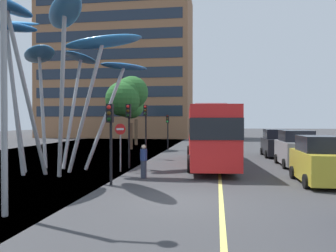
{
  "coord_description": "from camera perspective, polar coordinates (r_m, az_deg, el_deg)",
  "views": [
    {
      "loc": [
        1.23,
        -11.42,
        2.77
      ],
      "look_at": [
        -1.61,
        7.8,
        2.5
      ],
      "focal_mm": 35.28,
      "sensor_mm": 36.0,
      "label": 1
    }
  ],
  "objects": [
    {
      "name": "ground",
      "position": [
        11.93,
        -1.29,
        -12.88
      ],
      "size": [
        120.0,
        240.0,
        0.1
      ],
      "color": "#38383A"
    },
    {
      "name": "red_bus",
      "position": [
        21.11,
        7.05,
        -1.05
      ],
      "size": [
        3.48,
        11.68,
        3.83
      ],
      "color": "red",
      "rests_on": "ground"
    },
    {
      "name": "leaf_sculpture",
      "position": [
        19.36,
        -19.17,
        12.62
      ],
      "size": [
        9.35,
        11.15,
        8.36
      ],
      "color": "#9EA0A5",
      "rests_on": "ground"
    },
    {
      "name": "traffic_light_kerb_near",
      "position": [
        14.41,
        -9.96,
        -0.08
      ],
      "size": [
        0.28,
        0.42,
        3.52
      ],
      "color": "black",
      "rests_on": "ground"
    },
    {
      "name": "traffic_light_kerb_far",
      "position": [
        19.59,
        -6.81,
        0.7
      ],
      "size": [
        0.28,
        0.42,
        3.79
      ],
      "color": "black",
      "rests_on": "ground"
    },
    {
      "name": "traffic_light_island_mid",
      "position": [
        24.59,
        -3.89,
        1.05
      ],
      "size": [
        0.28,
        0.42,
        3.99
      ],
      "color": "black",
      "rests_on": "ground"
    },
    {
      "name": "traffic_light_opposite",
      "position": [
        31.83,
        -0.06,
        0.29
      ],
      "size": [
        0.28,
        0.42,
        3.42
      ],
      "color": "black",
      "rests_on": "ground"
    },
    {
      "name": "car_parked_mid",
      "position": [
        16.18,
        24.64,
        -5.56
      ],
      "size": [
        1.91,
        3.93,
        2.13
      ],
      "color": "gold",
      "rests_on": "ground"
    },
    {
      "name": "car_parked_far",
      "position": [
        21.9,
        21.21,
        -3.76
      ],
      "size": [
        2.05,
        4.22,
        2.22
      ],
      "color": "gray",
      "rests_on": "ground"
    },
    {
      "name": "car_side_street",
      "position": [
        27.33,
        18.07,
        -2.94
      ],
      "size": [
        1.95,
        4.14,
        2.15
      ],
      "color": "black",
      "rests_on": "ground"
    },
    {
      "name": "street_lamp",
      "position": [
        10.65,
        -24.81,
        10.56
      ],
      "size": [
        1.64,
        0.44,
        7.13
      ],
      "color": "gray",
      "rests_on": "ground"
    },
    {
      "name": "tree_pavement_near",
      "position": [
        32.55,
        -7.04,
        5.26
      ],
      "size": [
        3.94,
        4.27,
        7.25
      ],
      "color": "brown",
      "rests_on": "ground"
    },
    {
      "name": "tree_pavement_far",
      "position": [
        40.14,
        -6.76,
        4.55
      ],
      "size": [
        3.52,
        3.56,
        7.9
      ],
      "color": "brown",
      "rests_on": "ground"
    },
    {
      "name": "pedestrian",
      "position": [
        16.25,
        -4.23,
        -6.1
      ],
      "size": [
        0.34,
        0.34,
        1.64
      ],
      "color": "#2D3342",
      "rests_on": "ground"
    },
    {
      "name": "no_entry_sign",
      "position": [
        18.39,
        -8.23,
        -2.37
      ],
      "size": [
        0.6,
        0.12,
        2.65
      ],
      "color": "gray",
      "rests_on": "ground"
    },
    {
      "name": "backdrop_building",
      "position": [
        59.94,
        -8.79,
        9.86
      ],
      "size": [
        26.01,
        10.9,
        24.44
      ],
      "color": "#8E6042",
      "rests_on": "ground"
    }
  ]
}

